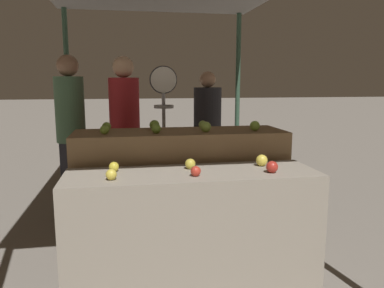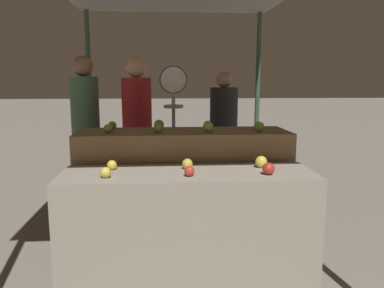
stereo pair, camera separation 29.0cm
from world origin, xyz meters
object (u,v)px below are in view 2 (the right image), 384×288
person_vendor_at_scale (137,123)px  person_customer_right (86,121)px  person_customer_left (224,123)px  produce_scale (174,110)px

person_vendor_at_scale → person_customer_right: (-0.58, 0.08, 0.02)m
person_customer_right → person_customer_left: bearing=-145.4°
produce_scale → person_vendor_at_scale: bearing=140.8°
produce_scale → person_customer_left: size_ratio=1.02×
produce_scale → person_vendor_at_scale: size_ratio=0.94×
person_vendor_at_scale → person_customer_left: 1.32m
produce_scale → person_customer_left: (0.69, 1.06, -0.27)m
person_customer_left → person_customer_right: (-1.67, -0.66, 0.11)m
person_vendor_at_scale → produce_scale: bearing=151.0°
person_vendor_at_scale → person_customer_left: size_ratio=1.09×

